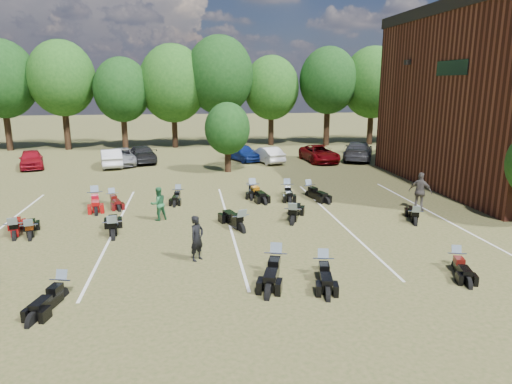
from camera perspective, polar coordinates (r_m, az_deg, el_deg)
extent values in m
plane|color=brown|center=(18.36, 6.89, -6.35)|extent=(160.00, 160.00, 0.00)
imported|color=maroon|center=(38.01, -26.28, 3.71)|extent=(2.71, 4.30, 1.36)
imported|color=silver|center=(36.38, -17.65, 4.10)|extent=(2.27, 4.37, 1.37)
imported|color=gray|center=(37.03, -16.46, 4.25)|extent=(2.78, 4.84, 1.27)
imported|color=black|center=(37.76, -14.18, 4.62)|extent=(3.13, 5.00, 1.35)
imported|color=navy|center=(37.48, -1.68, 4.96)|extent=(3.06, 4.27, 1.35)
imported|color=silver|center=(36.49, 1.41, 4.68)|extent=(2.42, 4.12, 1.28)
imported|color=#5F0509|center=(37.30, 7.92, 4.78)|extent=(2.57, 4.93, 1.32)
imported|color=#3A3A3F|center=(38.69, 12.64, 5.06)|extent=(4.13, 5.77, 1.55)
imported|color=black|center=(16.40, -7.39, -5.75)|extent=(0.70, 0.71, 1.65)
imported|color=#246037|center=(21.49, -12.11, -1.44)|extent=(0.95, 0.88, 1.57)
imported|color=#5A524D|center=(23.89, 19.86, 0.02)|extent=(1.15, 1.14, 1.95)
cube|color=black|center=(31.92, 18.40, 15.13)|extent=(0.30, 0.40, 0.30)
cube|color=black|center=(27.56, 23.27, 14.07)|extent=(0.06, 3.00, 0.80)
cylinder|color=black|center=(48.69, -28.08, 6.98)|extent=(0.58, 0.58, 4.08)
ellipsoid|color=#1E4C19|center=(48.51, -28.65, 12.01)|extent=(6.00, 6.00, 6.90)
cylinder|color=black|center=(47.24, -22.33, 7.40)|extent=(0.58, 0.58, 4.08)
ellipsoid|color=#1E4C19|center=(47.06, -22.81, 12.59)|extent=(6.00, 6.00, 6.90)
cylinder|color=black|center=(46.29, -16.27, 7.76)|extent=(0.57, 0.58, 4.08)
ellipsoid|color=#1E4C19|center=(46.11, -16.63, 13.06)|extent=(6.00, 6.00, 6.90)
cylinder|color=black|center=(45.87, -10.02, 8.04)|extent=(0.57, 0.58, 4.08)
ellipsoid|color=#1E4C19|center=(45.68, -10.25, 13.40)|extent=(6.00, 6.00, 6.90)
cylinder|color=black|center=(45.99, -3.72, 8.22)|extent=(0.58, 0.58, 4.08)
ellipsoid|color=#1E4C19|center=(45.81, -3.81, 13.58)|extent=(6.00, 6.00, 6.90)
cylinder|color=black|center=(46.65, 2.47, 8.31)|extent=(0.57, 0.58, 4.08)
ellipsoid|color=#1E4C19|center=(46.47, 2.53, 13.59)|extent=(6.00, 6.00, 6.90)
cylinder|color=black|center=(47.83, 8.43, 8.31)|extent=(0.57, 0.58, 4.08)
ellipsoid|color=#1E4C19|center=(47.65, 8.61, 13.45)|extent=(6.00, 6.00, 6.90)
cylinder|color=black|center=(49.49, 14.05, 8.22)|extent=(0.57, 0.58, 4.08)
ellipsoid|color=#1E4C19|center=(49.32, 14.34, 13.19)|extent=(6.00, 6.00, 6.90)
cylinder|color=black|center=(51.58, 19.25, 8.07)|extent=(0.58, 0.58, 4.08)
ellipsoid|color=#1E4C19|center=(51.41, 19.63, 12.83)|extent=(6.00, 6.00, 6.90)
cylinder|color=black|center=(54.05, 24.01, 7.88)|extent=(0.58, 0.58, 4.08)
ellipsoid|color=#1E4C19|center=(53.89, 24.45, 12.41)|extent=(6.00, 6.00, 6.90)
cylinder|color=black|center=(32.69, -3.54, 4.18)|extent=(0.24, 0.24, 1.90)
sphere|color=#1E4C19|center=(32.42, -3.59, 7.94)|extent=(3.20, 3.20, 3.20)
cube|color=silver|center=(20.88, -17.20, -4.40)|extent=(0.10, 14.00, 0.01)
cube|color=silver|center=(20.67, -3.36, -3.98)|extent=(0.10, 14.00, 0.01)
cube|color=silver|center=(21.65, 9.96, -3.36)|extent=(0.10, 14.00, 0.01)
cube|color=silver|center=(23.66, 21.56, -2.67)|extent=(0.10, 14.00, 0.01)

